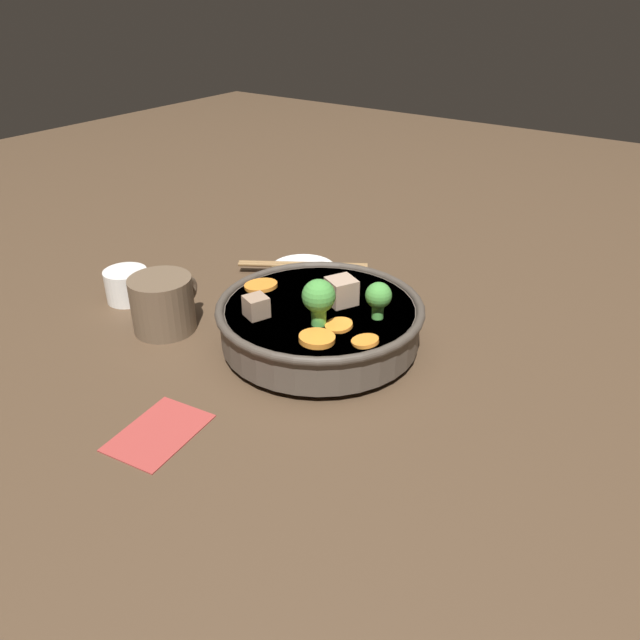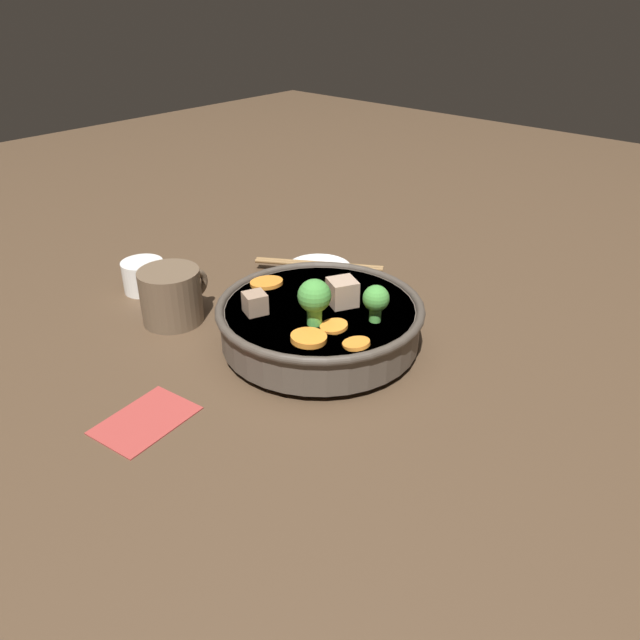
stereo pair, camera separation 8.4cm
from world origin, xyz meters
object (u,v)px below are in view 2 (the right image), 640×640
(stirfry_bowl, at_px, (320,319))
(side_saucer, at_px, (319,269))
(tea_cup, at_px, (144,276))
(dark_mug, at_px, (172,296))
(chopsticks_pair, at_px, (319,264))

(stirfry_bowl, xyz_separation_m, side_saucer, (0.18, 0.16, -0.04))
(tea_cup, relative_size, dark_mug, 0.60)
(stirfry_bowl, xyz_separation_m, dark_mug, (-0.09, 0.21, -0.00))
(stirfry_bowl, relative_size, chopsticks_pair, 1.44)
(stirfry_bowl, bearing_deg, side_saucer, 42.36)
(tea_cup, bearing_deg, side_saucer, -35.15)
(side_saucer, height_order, tea_cup, tea_cup)
(dark_mug, bearing_deg, stirfry_bowl, -66.94)
(tea_cup, distance_m, chopsticks_pair, 0.29)
(chopsticks_pair, bearing_deg, side_saucer, 0.00)
(stirfry_bowl, bearing_deg, tea_cup, 100.48)
(side_saucer, xyz_separation_m, dark_mug, (-0.26, 0.05, 0.03))
(dark_mug, distance_m, chopsticks_pair, 0.27)
(tea_cup, distance_m, dark_mug, 0.12)
(tea_cup, height_order, chopsticks_pair, tea_cup)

